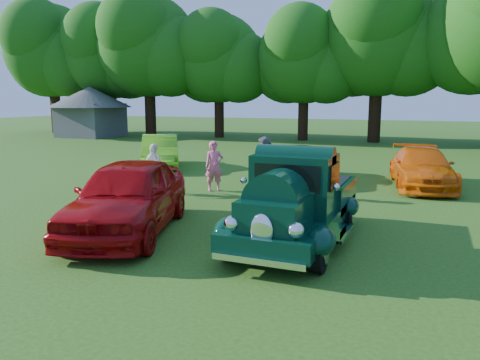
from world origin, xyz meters
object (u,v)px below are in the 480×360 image
at_px(hero_pickup, 297,204).
at_px(red_convertible, 128,196).
at_px(spectator_grey, 266,167).
at_px(back_car_lime, 160,151).
at_px(back_car_orange, 422,168).
at_px(spectator_pink, 214,166).
at_px(back_car_black, 297,163).
at_px(gazebo, 90,106).
at_px(spectator_white, 154,169).

height_order(hero_pickup, red_convertible, hero_pickup).
bearing_deg(spectator_grey, back_car_lime, 165.89).
distance_m(back_car_orange, spectator_pink, 7.03).
height_order(back_car_black, gazebo, gazebo).
xyz_separation_m(back_car_black, gazebo, (-20.42, 13.28, 1.78)).
relative_size(red_convertible, spectator_grey, 2.64).
relative_size(spectator_pink, spectator_grey, 0.89).
distance_m(back_car_lime, back_car_black, 6.45).
xyz_separation_m(back_car_black, spectator_pink, (-1.94, -3.02, 0.18)).
xyz_separation_m(hero_pickup, spectator_grey, (-2.15, 4.15, 0.10)).
distance_m(back_car_lime, spectator_pink, 5.90).
distance_m(back_car_lime, spectator_white, 5.67).
distance_m(back_car_orange, gazebo, 27.96).
bearing_deg(hero_pickup, spectator_white, 149.69).
xyz_separation_m(hero_pickup, red_convertible, (-3.68, -0.74, 0.01)).
relative_size(back_car_orange, gazebo, 0.71).
distance_m(back_car_lime, spectator_grey, 7.44).
bearing_deg(spectator_white, hero_pickup, -112.79).
distance_m(back_car_orange, spectator_white, 8.95).
bearing_deg(spectator_grey, back_car_black, 106.20).
height_order(back_car_lime, spectator_pink, spectator_pink).
bearing_deg(spectator_grey, back_car_orange, 56.61).
bearing_deg(spectator_white, back_car_orange, -53.56).
relative_size(hero_pickup, back_car_orange, 1.06).
bearing_deg(spectator_white, spectator_grey, -67.84).
bearing_deg(back_car_orange, hero_pickup, -115.92).
xyz_separation_m(back_car_lime, back_car_black, (6.39, -0.86, -0.08)).
height_order(red_convertible, back_car_lime, red_convertible).
height_order(back_car_orange, gazebo, gazebo).
height_order(red_convertible, spectator_white, red_convertible).
distance_m(red_convertible, back_car_lime, 10.09).
height_order(back_car_black, spectator_grey, spectator_grey).
bearing_deg(red_convertible, spectator_white, 97.56).
relative_size(spectator_grey, gazebo, 0.28).
distance_m(hero_pickup, back_car_black, 7.59).
xyz_separation_m(back_car_orange, spectator_pink, (-6.21, -3.29, 0.16)).
bearing_deg(red_convertible, back_car_orange, 36.74).
bearing_deg(gazebo, red_convertible, -48.71).
bearing_deg(back_car_orange, back_car_black, 174.20).
bearing_deg(spectator_pink, back_car_black, 22.54).
relative_size(back_car_orange, spectator_pink, 2.79).
height_order(hero_pickup, spectator_white, hero_pickup).
bearing_deg(spectator_pink, red_convertible, -121.65).
distance_m(back_car_lime, back_car_orange, 10.67).
bearing_deg(spectator_white, gazebo, 51.70).
xyz_separation_m(back_car_lime, gazebo, (-14.03, 12.42, 1.70)).
bearing_deg(back_car_orange, spectator_pink, -161.46).
distance_m(red_convertible, back_car_black, 8.24).
xyz_separation_m(hero_pickup, back_car_black, (-2.01, 7.32, -0.18)).
xyz_separation_m(spectator_pink, gazebo, (-18.47, 16.30, 1.59)).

